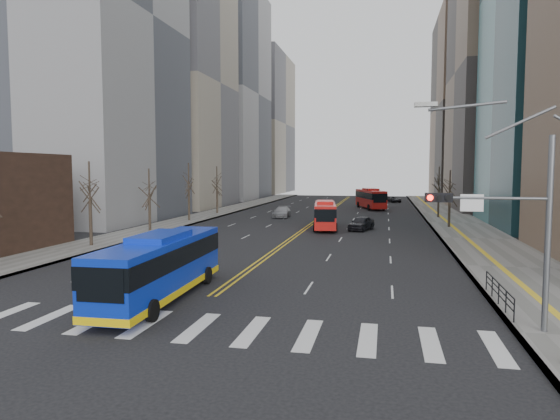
% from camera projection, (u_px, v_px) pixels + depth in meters
% --- Properties ---
extents(ground, '(220.00, 220.00, 0.00)m').
position_uv_depth(ground, '(172.00, 326.00, 21.29)').
color(ground, black).
extents(sidewalk_right, '(7.00, 130.00, 0.15)m').
position_uv_depth(sidewalk_right, '(457.00, 223.00, 61.55)').
color(sidewalk_right, slate).
rests_on(sidewalk_right, ground).
extents(sidewalk_left, '(5.00, 130.00, 0.15)m').
position_uv_depth(sidewalk_left, '(197.00, 218.00, 68.58)').
color(sidewalk_left, slate).
rests_on(sidewalk_left, ground).
extents(crosswalk, '(26.70, 4.00, 0.01)m').
position_uv_depth(crosswalk, '(172.00, 325.00, 21.29)').
color(crosswalk, silver).
rests_on(crosswalk, ground).
extents(centerline, '(0.55, 100.00, 0.01)m').
position_uv_depth(centerline, '(325.00, 214.00, 74.92)').
color(centerline, gold).
rests_on(centerline, ground).
extents(office_towers, '(83.00, 134.00, 58.00)m').
position_uv_depth(office_towers, '(336.00, 70.00, 86.15)').
color(office_towers, gray).
rests_on(office_towers, ground).
extents(signal_mast, '(5.37, 0.37, 9.39)m').
position_uv_depth(signal_mast, '(510.00, 214.00, 20.00)').
color(signal_mast, slate).
rests_on(signal_mast, ground).
extents(pedestrian_railing, '(0.06, 6.06, 1.02)m').
position_uv_depth(pedestrian_railing, '(499.00, 290.00, 24.12)').
color(pedestrian_railing, black).
rests_on(pedestrian_railing, sidewalk_right).
extents(street_trees, '(35.20, 47.20, 7.60)m').
position_uv_depth(street_trees, '(240.00, 186.00, 56.08)').
color(street_trees, '#31281E').
rests_on(street_trees, ground).
extents(blue_bus, '(2.97, 11.74, 3.41)m').
position_uv_depth(blue_bus, '(161.00, 265.00, 25.54)').
color(blue_bus, '#0D2ECA').
rests_on(blue_bus, ground).
extents(red_bus_near, '(3.55, 10.14, 3.18)m').
position_uv_depth(red_bus_near, '(325.00, 213.00, 56.28)').
color(red_bus_near, red).
rests_on(red_bus_near, ground).
extents(red_bus_far, '(5.70, 11.27, 3.50)m').
position_uv_depth(red_bus_far, '(371.00, 197.00, 85.33)').
color(red_bus_far, red).
rests_on(red_bus_far, ground).
extents(car_white, '(2.16, 4.43, 1.40)m').
position_uv_depth(car_white, '(173.00, 237.00, 44.05)').
color(car_white, silver).
rests_on(car_white, ground).
extents(car_dark_mid, '(3.12, 4.89, 1.55)m').
position_uv_depth(car_dark_mid, '(361.00, 223.00, 54.95)').
color(car_dark_mid, black).
rests_on(car_dark_mid, ground).
extents(car_silver, '(2.35, 5.29, 1.51)m').
position_uv_depth(car_silver, '(282.00, 212.00, 69.92)').
color(car_silver, '#96969B').
rests_on(car_silver, ground).
extents(car_dark_far, '(3.53, 4.76, 1.20)m').
position_uv_depth(car_dark_far, '(393.00, 199.00, 102.50)').
color(car_dark_far, black).
rests_on(car_dark_far, ground).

